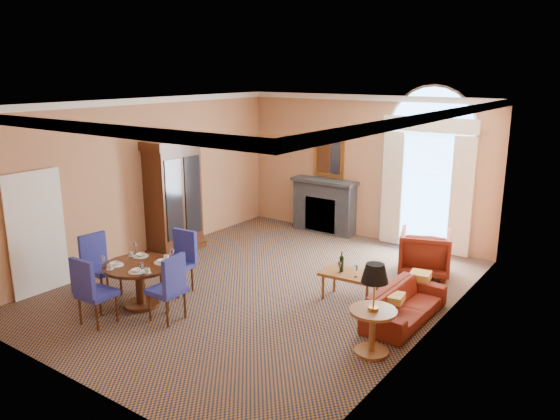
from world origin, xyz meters
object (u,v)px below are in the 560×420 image
Objects in this scene: armchair at (425,253)px; side_table at (374,299)px; armoire at (173,199)px; coffee_table at (350,275)px; dining_table at (140,275)px; sofa at (405,304)px.

armchair is 3.32m from side_table.
armoire is 4.30m from coffee_table.
side_table is (0.53, -3.26, 0.37)m from armchair.
armchair is (4.79, 1.75, -0.71)m from armoire.
dining_table is at bearing -168.05° from side_table.
coffee_table is 1.77m from side_table.
side_table is (1.08, -1.36, 0.35)m from coffee_table.
sofa is 1.34m from side_table.
dining_table is at bearing 32.65° from armchair.
dining_table is at bearing -55.25° from armoire.
side_table reaches higher than armchair.
dining_table is at bearing -145.19° from coffee_table.
coffee_table is (4.24, -0.15, -0.69)m from armoire.
dining_table is 4.20m from sofa.
side_table reaches higher than sofa.
sofa is at bearing 92.34° from side_table.
sofa is 1.77× the size of coffee_table.
armchair reaches higher than coffee_table.
armchair is at bearing 20.11° from armoire.
sofa is at bearing 28.71° from dining_table.
side_table reaches higher than coffee_table.
coffee_table is at bearing -2.01° from armoire.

